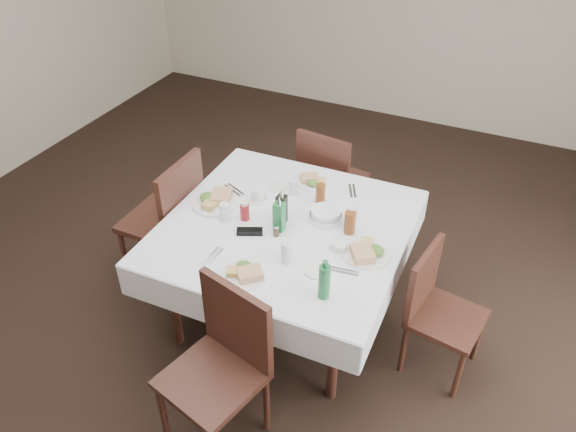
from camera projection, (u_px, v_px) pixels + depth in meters
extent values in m
plane|color=black|center=(245.00, 317.00, 3.92)|extent=(7.00, 7.00, 0.00)
cylinder|color=black|center=(174.00, 302.00, 3.54)|extent=(0.06, 0.06, 0.72)
cylinder|color=black|center=(251.00, 211.00, 4.32)|extent=(0.06, 0.06, 0.72)
cylinder|color=black|center=(333.00, 356.00, 3.19)|extent=(0.06, 0.06, 0.72)
cylinder|color=black|center=(385.00, 247.00, 3.98)|extent=(0.06, 0.06, 0.72)
cube|color=black|center=(286.00, 228.00, 3.53)|extent=(1.37, 1.37, 0.03)
cube|color=white|center=(286.00, 226.00, 3.52)|extent=(1.50, 1.50, 0.01)
cube|color=white|center=(326.00, 182.00, 4.13)|extent=(1.47, 0.04, 0.22)
cube|color=white|center=(230.00, 317.00, 3.04)|extent=(1.47, 0.04, 0.22)
cube|color=white|center=(398.00, 271.00, 3.35)|extent=(0.04, 1.47, 0.22)
cube|color=white|center=(187.00, 212.00, 3.83)|extent=(0.04, 1.47, 0.22)
cube|color=black|center=(334.00, 180.00, 4.51)|extent=(0.50, 0.50, 0.04)
cube|color=black|center=(322.00, 165.00, 4.23)|extent=(0.44, 0.10, 0.48)
cylinder|color=black|center=(363.00, 199.00, 4.69)|extent=(0.04, 0.04, 0.45)
cylinder|color=black|center=(342.00, 222.00, 4.43)|extent=(0.04, 0.04, 0.45)
cylinder|color=black|center=(324.00, 185.00, 4.86)|extent=(0.04, 0.04, 0.45)
cylinder|color=black|center=(301.00, 207.00, 4.60)|extent=(0.04, 0.04, 0.45)
cube|color=black|center=(212.00, 380.00, 2.92)|extent=(0.56, 0.56, 0.04)
cube|color=black|center=(237.00, 323.00, 2.90)|extent=(0.46, 0.16, 0.50)
cylinder|color=black|center=(163.00, 411.00, 3.04)|extent=(0.04, 0.04, 0.47)
cylinder|color=black|center=(215.00, 366.00, 3.29)|extent=(0.04, 0.04, 0.47)
cylinder|color=black|center=(267.00, 403.00, 3.08)|extent=(0.04, 0.04, 0.47)
cube|color=black|center=(447.00, 319.00, 3.35)|extent=(0.46, 0.46, 0.04)
cube|color=black|center=(424.00, 280.00, 3.30)|extent=(0.10, 0.40, 0.44)
cylinder|color=black|center=(458.00, 374.00, 3.27)|extent=(0.03, 0.03, 0.41)
cylinder|color=black|center=(403.00, 348.00, 3.43)|extent=(0.03, 0.03, 0.41)
cylinder|color=black|center=(478.00, 336.00, 3.51)|extent=(0.03, 0.03, 0.41)
cylinder|color=black|center=(426.00, 313.00, 3.66)|extent=(0.03, 0.03, 0.41)
cube|color=black|center=(160.00, 220.00, 4.01)|extent=(0.48, 0.48, 0.04)
cube|color=black|center=(182.00, 198.00, 3.78)|extent=(0.05, 0.48, 0.52)
cylinder|color=black|center=(158.00, 224.00, 4.38)|extent=(0.04, 0.04, 0.49)
cylinder|color=black|center=(204.00, 238.00, 4.23)|extent=(0.04, 0.04, 0.49)
cylinder|color=black|center=(125.00, 255.00, 4.07)|extent=(0.04, 0.04, 0.49)
cylinder|color=black|center=(172.00, 272.00, 3.93)|extent=(0.04, 0.04, 0.49)
cylinder|color=white|center=(314.00, 183.00, 3.89)|extent=(0.23, 0.23, 0.01)
cube|color=tan|center=(309.00, 178.00, 3.90)|extent=(0.15, 0.14, 0.04)
cube|color=tan|center=(320.00, 181.00, 3.87)|extent=(0.09, 0.08, 0.03)
ellipsoid|color=#275919|center=(313.00, 183.00, 3.85)|extent=(0.09, 0.08, 0.04)
cylinder|color=white|center=(243.00, 275.00, 3.13)|extent=(0.26, 0.26, 0.01)
cube|color=tan|center=(250.00, 274.00, 3.10)|extent=(0.17, 0.17, 0.04)
cube|color=tan|center=(235.00, 272.00, 3.12)|extent=(0.11, 0.10, 0.03)
ellipsoid|color=#275919|center=(244.00, 266.00, 3.15)|extent=(0.10, 0.09, 0.04)
cylinder|color=white|center=(366.00, 253.00, 3.28)|extent=(0.29, 0.29, 0.02)
cube|color=tan|center=(362.00, 253.00, 3.23)|extent=(0.18, 0.19, 0.05)
cube|color=tan|center=(367.00, 244.00, 3.31)|extent=(0.10, 0.11, 0.04)
ellipsoid|color=#275919|center=(375.00, 250.00, 3.26)|extent=(0.11, 0.10, 0.05)
cylinder|color=white|center=(215.00, 203.00, 3.69)|extent=(0.31, 0.31, 0.02)
cube|color=tan|center=(221.00, 197.00, 3.70)|extent=(0.17, 0.19, 0.05)
cube|color=tan|center=(210.00, 204.00, 3.63)|extent=(0.08, 0.10, 0.04)
ellipsoid|color=#275919|center=(208.00, 197.00, 3.69)|extent=(0.11, 0.10, 0.05)
cylinder|color=white|center=(277.00, 187.00, 3.86)|extent=(0.14, 0.14, 0.01)
cylinder|color=white|center=(317.00, 270.00, 3.17)|extent=(0.16, 0.16, 0.01)
cylinder|color=silver|center=(293.00, 187.00, 3.76)|extent=(0.06, 0.06, 0.11)
cylinder|color=silver|center=(287.00, 252.00, 3.20)|extent=(0.07, 0.07, 0.13)
cylinder|color=silver|center=(352.00, 217.00, 3.46)|extent=(0.08, 0.08, 0.15)
cylinder|color=silver|center=(225.00, 212.00, 3.52)|extent=(0.07, 0.07, 0.12)
cylinder|color=brown|center=(320.00, 193.00, 3.68)|extent=(0.06, 0.06, 0.13)
cylinder|color=brown|center=(350.00, 223.00, 3.41)|extent=(0.07, 0.07, 0.15)
cylinder|color=silver|center=(326.00, 217.00, 3.55)|extent=(0.21, 0.21, 0.04)
cylinder|color=white|center=(326.00, 213.00, 3.54)|extent=(0.19, 0.19, 0.04)
cube|color=black|center=(282.00, 209.00, 3.49)|extent=(0.06, 0.06, 0.19)
cone|color=silver|center=(282.00, 193.00, 3.42)|extent=(0.03, 0.03, 0.05)
cube|color=#207139|center=(279.00, 217.00, 3.42)|extent=(0.06, 0.06, 0.20)
cone|color=silver|center=(279.00, 200.00, 3.34)|extent=(0.03, 0.03, 0.06)
cylinder|color=maroon|center=(245.00, 212.00, 3.54)|extent=(0.06, 0.06, 0.11)
cylinder|color=white|center=(244.00, 204.00, 3.50)|extent=(0.04, 0.04, 0.02)
cylinder|color=white|center=(275.00, 225.00, 3.47)|extent=(0.03, 0.03, 0.06)
cylinder|color=silver|center=(275.00, 220.00, 3.45)|extent=(0.03, 0.03, 0.01)
cylinder|color=#3F3124|center=(276.00, 231.00, 3.41)|extent=(0.03, 0.03, 0.07)
cylinder|color=silver|center=(276.00, 226.00, 3.39)|extent=(0.03, 0.03, 0.01)
cylinder|color=white|center=(257.00, 200.00, 3.73)|extent=(0.12, 0.12, 0.01)
cylinder|color=white|center=(257.00, 195.00, 3.70)|extent=(0.07, 0.07, 0.08)
cylinder|color=black|center=(257.00, 191.00, 3.69)|extent=(0.06, 0.06, 0.01)
torus|color=white|center=(264.00, 194.00, 3.71)|extent=(0.05, 0.03, 0.05)
cube|color=black|center=(250.00, 231.00, 3.44)|extent=(0.17, 0.11, 0.03)
cylinder|color=#207139|center=(324.00, 282.00, 2.95)|extent=(0.06, 0.06, 0.21)
cylinder|color=#207139|center=(325.00, 264.00, 2.87)|extent=(0.03, 0.03, 0.04)
cube|color=white|center=(339.00, 248.00, 3.30)|extent=(0.10, 0.07, 0.05)
cube|color=pink|center=(339.00, 247.00, 3.30)|extent=(0.08, 0.05, 0.02)
cube|color=silver|center=(351.00, 191.00, 3.82)|extent=(0.08, 0.16, 0.01)
cube|color=silver|center=(354.00, 191.00, 3.82)|extent=(0.08, 0.16, 0.01)
cube|color=silver|center=(215.00, 258.00, 3.26)|extent=(0.02, 0.19, 0.01)
cube|color=silver|center=(210.00, 256.00, 3.27)|extent=(0.02, 0.19, 0.01)
cube|color=silver|center=(344.00, 273.00, 3.15)|extent=(0.16, 0.04, 0.01)
cube|color=silver|center=(345.00, 270.00, 3.17)|extent=(0.16, 0.04, 0.01)
cube|color=silver|center=(236.00, 189.00, 3.83)|extent=(0.17, 0.09, 0.01)
cube|color=silver|center=(233.00, 191.00, 3.82)|extent=(0.17, 0.09, 0.01)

